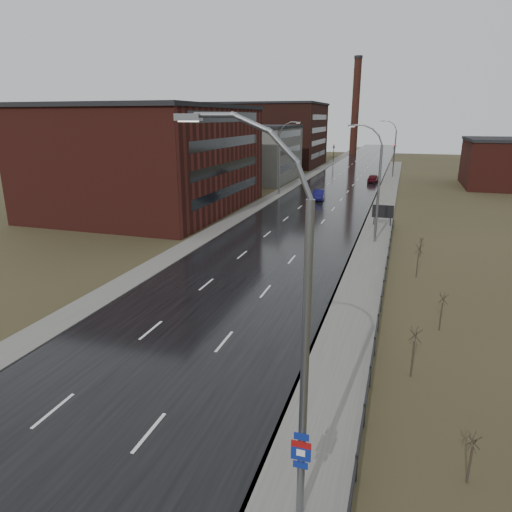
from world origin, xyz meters
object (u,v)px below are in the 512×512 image
Objects in this scene: streetlight_main at (294,340)px; car_far at (373,178)px; billboard at (383,212)px; car_near at (319,195)px.

streetlight_main is 2.65× the size of car_far.
streetlight_main is at bearing -90.87° from billboard.
car_far is at bearing 95.49° from billboard.
streetlight_main reaches higher than billboard.
car_far reaches higher than car_near.
car_far is (6.42, 22.49, 0.01)m from car_near.
billboard is at bearing 98.47° from car_far.
streetlight_main is 57.55m from car_near.
billboard is 37.67m from car_far.
streetlight_main reaches higher than car_near.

